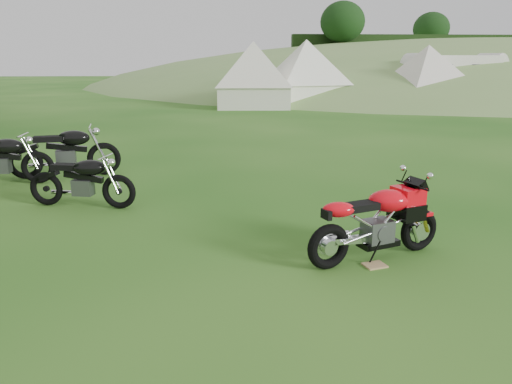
{
  "coord_description": "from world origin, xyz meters",
  "views": [
    {
      "loc": [
        -0.64,
        -5.96,
        2.38
      ],
      "look_at": [
        -0.16,
        0.4,
        0.65
      ],
      "focal_mm": 35.0,
      "sensor_mm": 36.0,
      "label": 1
    }
  ],
  "objects_px": {
    "tent_left": "(253,77)",
    "tent_mid": "(306,75)",
    "vintage_moto_a": "(81,180)",
    "sport_motorcycle": "(377,217)",
    "vintage_moto_c": "(64,150)",
    "tent_right": "(427,77)",
    "caravan": "(452,78)",
    "plywood_board": "(375,265)"
  },
  "relations": [
    {
      "from": "caravan",
      "to": "vintage_moto_c",
      "type": "bearing_deg",
      "value": -138.08
    },
    {
      "from": "vintage_moto_a",
      "to": "tent_mid",
      "type": "xyz_separation_m",
      "value": [
        6.69,
        17.79,
        1.02
      ]
    },
    {
      "from": "tent_left",
      "to": "tent_mid",
      "type": "relative_size",
      "value": 0.98
    },
    {
      "from": "tent_mid",
      "to": "sport_motorcycle",
      "type": "bearing_deg",
      "value": -110.22
    },
    {
      "from": "plywood_board",
      "to": "tent_right",
      "type": "distance_m",
      "value": 21.54
    },
    {
      "from": "vintage_moto_c",
      "to": "caravan",
      "type": "relative_size",
      "value": 0.39
    },
    {
      "from": "sport_motorcycle",
      "to": "vintage_moto_c",
      "type": "height_order",
      "value": "vintage_moto_c"
    },
    {
      "from": "sport_motorcycle",
      "to": "tent_right",
      "type": "bearing_deg",
      "value": 45.28
    },
    {
      "from": "vintage_moto_a",
      "to": "vintage_moto_c",
      "type": "bearing_deg",
      "value": 124.93
    },
    {
      "from": "plywood_board",
      "to": "tent_right",
      "type": "xyz_separation_m",
      "value": [
        8.66,
        19.67,
        1.4
      ]
    },
    {
      "from": "plywood_board",
      "to": "tent_right",
      "type": "relative_size",
      "value": 0.08
    },
    {
      "from": "sport_motorcycle",
      "to": "caravan",
      "type": "distance_m",
      "value": 23.76
    },
    {
      "from": "tent_mid",
      "to": "caravan",
      "type": "relative_size",
      "value": 0.64
    },
    {
      "from": "plywood_board",
      "to": "vintage_moto_a",
      "type": "height_order",
      "value": "vintage_moto_a"
    },
    {
      "from": "vintage_moto_a",
      "to": "caravan",
      "type": "relative_size",
      "value": 0.33
    },
    {
      "from": "vintage_moto_c",
      "to": "caravan",
      "type": "xyz_separation_m",
      "value": [
        15.72,
        16.53,
        0.7
      ]
    },
    {
      "from": "tent_left",
      "to": "sport_motorcycle",
      "type": "bearing_deg",
      "value": -86.41
    },
    {
      "from": "vintage_moto_c",
      "to": "tent_right",
      "type": "bearing_deg",
      "value": 37.03
    },
    {
      "from": "tent_right",
      "to": "vintage_moto_a",
      "type": "bearing_deg",
      "value": -139.79
    },
    {
      "from": "plywood_board",
      "to": "tent_left",
      "type": "height_order",
      "value": "tent_left"
    },
    {
      "from": "vintage_moto_c",
      "to": "caravan",
      "type": "bearing_deg",
      "value": 36.01
    },
    {
      "from": "sport_motorcycle",
      "to": "vintage_moto_a",
      "type": "relative_size",
      "value": 1.02
    },
    {
      "from": "caravan",
      "to": "sport_motorcycle",
      "type": "bearing_deg",
      "value": -121.39
    },
    {
      "from": "tent_left",
      "to": "tent_right",
      "type": "bearing_deg",
      "value": 6.04
    },
    {
      "from": "vintage_moto_a",
      "to": "tent_mid",
      "type": "height_order",
      "value": "tent_mid"
    },
    {
      "from": "vintage_moto_a",
      "to": "sport_motorcycle",
      "type": "bearing_deg",
      "value": -18.41
    },
    {
      "from": "vintage_moto_c",
      "to": "tent_left",
      "type": "bearing_deg",
      "value": 60.99
    },
    {
      "from": "tent_right",
      "to": "sport_motorcycle",
      "type": "bearing_deg",
      "value": -126.84
    },
    {
      "from": "sport_motorcycle",
      "to": "tent_right",
      "type": "distance_m",
      "value": 21.29
    },
    {
      "from": "tent_left",
      "to": "vintage_moto_c",
      "type": "bearing_deg",
      "value": -105.48
    },
    {
      "from": "vintage_moto_c",
      "to": "caravan",
      "type": "height_order",
      "value": "caravan"
    },
    {
      "from": "plywood_board",
      "to": "tent_right",
      "type": "bearing_deg",
      "value": 66.24
    },
    {
      "from": "plywood_board",
      "to": "vintage_moto_a",
      "type": "relative_size",
      "value": 0.14
    },
    {
      "from": "tent_left",
      "to": "tent_mid",
      "type": "height_order",
      "value": "tent_mid"
    },
    {
      "from": "vintage_moto_c",
      "to": "tent_left",
      "type": "xyz_separation_m",
      "value": [
        4.83,
        14.35,
        0.89
      ]
    },
    {
      "from": "vintage_moto_c",
      "to": "vintage_moto_a",
      "type": "bearing_deg",
      "value": -78.23
    },
    {
      "from": "vintage_moto_c",
      "to": "tent_left",
      "type": "relative_size",
      "value": 0.63
    },
    {
      "from": "tent_left",
      "to": "caravan",
      "type": "distance_m",
      "value": 11.11
    },
    {
      "from": "sport_motorcycle",
      "to": "vintage_moto_a",
      "type": "height_order",
      "value": "sport_motorcycle"
    },
    {
      "from": "vintage_moto_a",
      "to": "tent_left",
      "type": "xyz_separation_m",
      "value": [
        3.94,
        16.53,
        0.99
      ]
    },
    {
      "from": "sport_motorcycle",
      "to": "plywood_board",
      "type": "xyz_separation_m",
      "value": [
        -0.06,
        -0.22,
        -0.53
      ]
    },
    {
      "from": "sport_motorcycle",
      "to": "tent_mid",
      "type": "xyz_separation_m",
      "value": [
        2.59,
        20.27,
        0.95
      ]
    }
  ]
}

